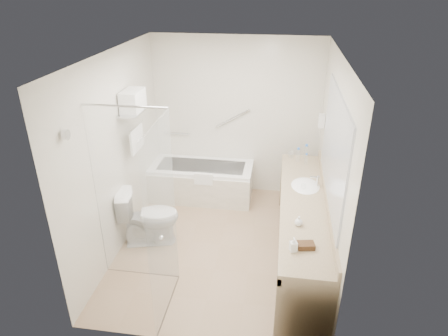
# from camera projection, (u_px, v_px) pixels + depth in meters

# --- Properties ---
(floor) EXTENTS (3.20, 3.20, 0.00)m
(floor) POSITION_uv_depth(u_px,v_px,m) (221.00, 244.00, 5.36)
(floor) COLOR #9F8062
(floor) RESTS_ON ground
(ceiling) EXTENTS (2.60, 3.20, 0.10)m
(ceiling) POSITION_uv_depth(u_px,v_px,m) (220.00, 54.00, 4.26)
(ceiling) COLOR white
(ceiling) RESTS_ON wall_back
(wall_back) EXTENTS (2.60, 0.10, 2.50)m
(wall_back) POSITION_uv_depth(u_px,v_px,m) (236.00, 118.00, 6.23)
(wall_back) COLOR beige
(wall_back) RESTS_ON ground
(wall_front) EXTENTS (2.60, 0.10, 2.50)m
(wall_front) POSITION_uv_depth(u_px,v_px,m) (191.00, 238.00, 3.39)
(wall_front) COLOR beige
(wall_front) RESTS_ON ground
(wall_left) EXTENTS (0.10, 3.20, 2.50)m
(wall_left) POSITION_uv_depth(u_px,v_px,m) (118.00, 154.00, 4.98)
(wall_left) COLOR beige
(wall_left) RESTS_ON ground
(wall_right) EXTENTS (0.10, 3.20, 2.50)m
(wall_right) POSITION_uv_depth(u_px,v_px,m) (331.00, 167.00, 4.64)
(wall_right) COLOR beige
(wall_right) RESTS_ON ground
(bathtub) EXTENTS (1.60, 0.73, 0.59)m
(bathtub) POSITION_uv_depth(u_px,v_px,m) (202.00, 181.00, 6.41)
(bathtub) COLOR white
(bathtub) RESTS_ON floor
(grab_bar_short) EXTENTS (0.40, 0.03, 0.03)m
(grab_bar_short) POSITION_uv_depth(u_px,v_px,m) (177.00, 133.00, 6.46)
(grab_bar_short) COLOR silver
(grab_bar_short) RESTS_ON wall_back
(grab_bar_long) EXTENTS (0.53, 0.03, 0.33)m
(grab_bar_long) POSITION_uv_depth(u_px,v_px,m) (233.00, 118.00, 6.21)
(grab_bar_long) COLOR silver
(grab_bar_long) RESTS_ON wall_back
(shower_enclosure) EXTENTS (0.96, 0.91, 2.11)m
(shower_enclosure) POSITION_uv_depth(u_px,v_px,m) (147.00, 209.00, 4.15)
(shower_enclosure) COLOR silver
(shower_enclosure) RESTS_ON floor
(towel_shelf) EXTENTS (0.24, 0.55, 0.81)m
(towel_shelf) POSITION_uv_depth(u_px,v_px,m) (133.00, 107.00, 5.06)
(towel_shelf) COLOR silver
(towel_shelf) RESTS_ON wall_left
(vanity_counter) EXTENTS (0.55, 2.70, 0.95)m
(vanity_counter) POSITION_uv_depth(u_px,v_px,m) (302.00, 216.00, 4.81)
(vanity_counter) COLOR tan
(vanity_counter) RESTS_ON floor
(sink) EXTENTS (0.40, 0.52, 0.14)m
(sink) POSITION_uv_depth(u_px,v_px,m) (305.00, 188.00, 5.08)
(sink) COLOR white
(sink) RESTS_ON vanity_counter
(faucet) EXTENTS (0.03, 0.03, 0.14)m
(faucet) POSITION_uv_depth(u_px,v_px,m) (318.00, 181.00, 5.02)
(faucet) COLOR silver
(faucet) RESTS_ON vanity_counter
(mirror) EXTENTS (0.02, 2.00, 1.20)m
(mirror) POSITION_uv_depth(u_px,v_px,m) (334.00, 148.00, 4.38)
(mirror) COLOR #A8ACB4
(mirror) RESTS_ON wall_right
(hairdryer_unit) EXTENTS (0.08, 0.10, 0.18)m
(hairdryer_unit) POSITION_uv_depth(u_px,v_px,m) (322.00, 121.00, 5.49)
(hairdryer_unit) COLOR silver
(hairdryer_unit) RESTS_ON wall_right
(toilet) EXTENTS (0.87, 0.62, 0.77)m
(toilet) POSITION_uv_depth(u_px,v_px,m) (149.00, 217.00, 5.27)
(toilet) COLOR white
(toilet) RESTS_ON floor
(amenity_basket) EXTENTS (0.18, 0.14, 0.05)m
(amenity_basket) POSITION_uv_depth(u_px,v_px,m) (306.00, 245.00, 3.91)
(amenity_basket) COLOR #4A301A
(amenity_basket) RESTS_ON vanity_counter
(soap_bottle_a) EXTENTS (0.11, 0.16, 0.07)m
(soap_bottle_a) POSITION_uv_depth(u_px,v_px,m) (293.00, 248.00, 3.86)
(soap_bottle_a) COLOR silver
(soap_bottle_a) RESTS_ON vanity_counter
(soap_bottle_b) EXTENTS (0.10, 0.12, 0.09)m
(soap_bottle_b) POSITION_uv_depth(u_px,v_px,m) (299.00, 222.00, 4.25)
(soap_bottle_b) COLOR silver
(soap_bottle_b) RESTS_ON vanity_counter
(water_bottle_left) EXTENTS (0.05, 0.05, 0.17)m
(water_bottle_left) POSITION_uv_depth(u_px,v_px,m) (306.00, 159.00, 5.61)
(water_bottle_left) COLOR silver
(water_bottle_left) RESTS_ON vanity_counter
(water_bottle_mid) EXTENTS (0.07, 0.07, 0.22)m
(water_bottle_mid) POSITION_uv_depth(u_px,v_px,m) (306.00, 152.00, 5.78)
(water_bottle_mid) COLOR silver
(water_bottle_mid) RESTS_ON vanity_counter
(water_bottle_right) EXTENTS (0.06, 0.06, 0.21)m
(water_bottle_right) POSITION_uv_depth(u_px,v_px,m) (298.00, 155.00, 5.70)
(water_bottle_right) COLOR silver
(water_bottle_right) RESTS_ON vanity_counter
(drinking_glass_near) EXTENTS (0.08, 0.08, 0.10)m
(drinking_glass_near) POSITION_uv_depth(u_px,v_px,m) (291.00, 154.00, 5.83)
(drinking_glass_near) COLOR silver
(drinking_glass_near) RESTS_ON vanity_counter
(drinking_glass_far) EXTENTS (0.07, 0.07, 0.08)m
(drinking_glass_far) POSITION_uv_depth(u_px,v_px,m) (303.00, 187.00, 4.95)
(drinking_glass_far) COLOR silver
(drinking_glass_far) RESTS_ON vanity_counter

